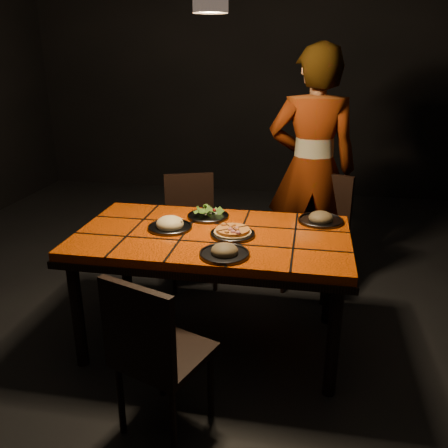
% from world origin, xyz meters
% --- Properties ---
extents(room_shell, '(6.04, 7.04, 3.08)m').
position_xyz_m(room_shell, '(0.00, 0.00, 1.50)').
color(room_shell, black).
rests_on(room_shell, ground).
extents(dining_table, '(1.62, 0.92, 0.75)m').
position_xyz_m(dining_table, '(0.00, 0.00, 0.67)').
color(dining_table, '#EF4E07').
rests_on(dining_table, ground).
extents(chair_near, '(0.49, 0.49, 0.85)m').
position_xyz_m(chair_near, '(-0.11, -0.82, 0.49)').
color(chair_near, black).
rests_on(chair_near, ground).
extents(chair_far_left, '(0.50, 0.50, 0.86)m').
position_xyz_m(chair_far_left, '(-0.35, 0.85, 0.49)').
color(chair_far_left, black).
rests_on(chair_far_left, ground).
extents(chair_far_right, '(0.53, 0.53, 0.90)m').
position_xyz_m(chair_far_right, '(0.64, 0.90, 0.51)').
color(chair_far_right, black).
rests_on(chair_far_right, ground).
extents(diner, '(0.68, 0.46, 1.83)m').
position_xyz_m(diner, '(0.56, 1.04, 0.91)').
color(diner, brown).
rests_on(diner, ground).
extents(plate_pizza, '(0.31, 0.31, 0.04)m').
position_xyz_m(plate_pizza, '(0.12, -0.02, 0.77)').
color(plate_pizza, '#353439').
rests_on(plate_pizza, dining_table).
extents(plate_pasta, '(0.27, 0.27, 0.09)m').
position_xyz_m(plate_pasta, '(-0.27, 0.02, 0.77)').
color(plate_pasta, '#353439').
rests_on(plate_pasta, dining_table).
extents(plate_salad, '(0.27, 0.27, 0.07)m').
position_xyz_m(plate_salad, '(-0.08, 0.26, 0.78)').
color(plate_salad, '#353439').
rests_on(plate_salad, dining_table).
extents(plate_mushroom_a, '(0.27, 0.27, 0.09)m').
position_xyz_m(plate_mushroom_a, '(0.13, -0.31, 0.77)').
color(plate_mushroom_a, '#353439').
rests_on(plate_mushroom_a, dining_table).
extents(plate_mushroom_b, '(0.28, 0.28, 0.09)m').
position_xyz_m(plate_mushroom_b, '(0.63, 0.31, 0.77)').
color(plate_mushroom_b, '#353439').
rests_on(plate_mushroom_b, dining_table).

